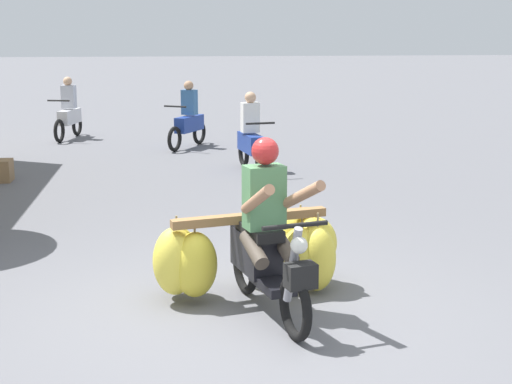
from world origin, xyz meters
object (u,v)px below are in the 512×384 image
motorbike_main_loaded (258,250)px  motorbike_distant_ahead_right (69,114)px  motorbike_distant_far_ahead (189,121)px  motorbike_distant_ahead_left (251,139)px

motorbike_main_loaded → motorbike_distant_ahead_right: 11.31m
motorbike_distant_ahead_right → motorbike_distant_far_ahead: bearing=-30.4°
motorbike_distant_ahead_left → motorbike_distant_ahead_right: (-3.70, 4.43, 0.00)m
motorbike_main_loaded → motorbike_distant_ahead_right: size_ratio=1.22×
motorbike_main_loaded → motorbike_distant_far_ahead: bearing=92.7°
motorbike_distant_ahead_left → motorbike_distant_far_ahead: 3.04m
motorbike_distant_ahead_left → motorbike_distant_far_ahead: bearing=109.8°
motorbike_main_loaded → motorbike_distant_ahead_right: motorbike_main_loaded is taller
motorbike_main_loaded → motorbike_distant_ahead_right: (-3.12, 10.87, 0.10)m
motorbike_distant_far_ahead → motorbike_distant_ahead_right: bearing=149.6°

